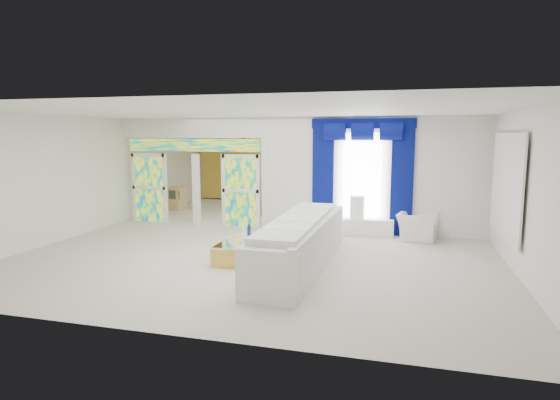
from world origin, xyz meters
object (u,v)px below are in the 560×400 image
(white_sofa, at_px, (301,245))
(console_table, at_px, (369,227))
(armchair, at_px, (417,226))
(coffee_table, at_px, (240,249))
(grand_piano, at_px, (269,194))

(white_sofa, bearing_deg, console_table, 73.22)
(console_table, distance_m, armchair, 1.20)
(coffee_table, distance_m, armchair, 4.53)
(console_table, height_order, armchair, armchair)
(white_sofa, distance_m, console_table, 3.41)
(white_sofa, height_order, coffee_table, white_sofa)
(coffee_table, bearing_deg, console_table, 50.68)
(white_sofa, bearing_deg, grand_piano, 112.49)
(coffee_table, distance_m, console_table, 3.79)
(coffee_table, height_order, console_table, console_table)
(armchair, bearing_deg, white_sofa, 153.77)
(coffee_table, xyz_separation_m, grand_piano, (-1.29, 6.50, 0.32))
(coffee_table, bearing_deg, white_sofa, -12.53)
(white_sofa, bearing_deg, coffee_table, 168.71)
(coffee_table, bearing_deg, armchair, 37.60)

